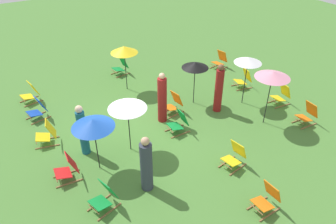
{
  "coord_description": "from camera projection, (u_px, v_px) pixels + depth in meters",
  "views": [
    {
      "loc": [
        8.03,
        -3.6,
        6.73
      ],
      "look_at": [
        0.0,
        1.2,
        0.5
      ],
      "focal_mm": 34.42,
      "sensor_mm": 36.0,
      "label": 1
    }
  ],
  "objects": [
    {
      "name": "deckchair_5",
      "position": [
        68.0,
        169.0,
        9.07
      ],
      "size": [
        0.53,
        0.79,
        0.83
      ],
      "rotation": [
        0.0,
        0.0,
        -0.08
      ],
      "color": "olive",
      "rests_on": "ground"
    },
    {
      "name": "person_1",
      "position": [
        83.0,
        131.0,
        9.76
      ],
      "size": [
        0.34,
        0.34,
        1.74
      ],
      "rotation": [
        0.0,
        0.0,
        3.43
      ],
      "color": "#195972",
      "rests_on": "ground"
    },
    {
      "name": "deckchair_7",
      "position": [
        235.0,
        156.0,
        9.52
      ],
      "size": [
        0.6,
        0.83,
        0.83
      ],
      "rotation": [
        0.0,
        0.0,
        0.18
      ],
      "color": "olive",
      "rests_on": "ground"
    },
    {
      "name": "umbrella_3",
      "position": [
        273.0,
        75.0,
        10.53
      ],
      "size": [
        1.17,
        1.17,
        2.02
      ],
      "color": "black",
      "rests_on": "ground"
    },
    {
      "name": "deckchair_13",
      "position": [
        307.0,
        114.0,
        11.34
      ],
      "size": [
        0.52,
        0.79,
        0.83
      ],
      "rotation": [
        0.0,
        0.0,
        -0.06
      ],
      "color": "olive",
      "rests_on": "ground"
    },
    {
      "name": "person_2",
      "position": [
        219.0,
        89.0,
        11.75
      ],
      "size": [
        0.37,
        0.37,
        1.9
      ],
      "rotation": [
        0.0,
        0.0,
        5.99
      ],
      "color": "maroon",
      "rests_on": "ground"
    },
    {
      "name": "deckchair_9",
      "position": [
        121.0,
        66.0,
        14.59
      ],
      "size": [
        0.59,
        0.82,
        0.83
      ],
      "rotation": [
        0.0,
        0.0,
        0.15
      ],
      "color": "olive",
      "rests_on": "ground"
    },
    {
      "name": "deckchair_11",
      "position": [
        244.0,
        79.0,
        13.56
      ],
      "size": [
        0.6,
        0.83,
        0.83
      ],
      "rotation": [
        0.0,
        0.0,
        -0.18
      ],
      "color": "olive",
      "rests_on": "ground"
    },
    {
      "name": "person_0",
      "position": [
        146.0,
        165.0,
        8.53
      ],
      "size": [
        0.36,
        0.36,
        1.75
      ],
      "rotation": [
        0.0,
        0.0,
        4.8
      ],
      "color": "#333847",
      "rests_on": "ground"
    },
    {
      "name": "deckchair_1",
      "position": [
        47.0,
        134.0,
        10.41
      ],
      "size": [
        0.64,
        0.85,
        0.83
      ],
      "rotation": [
        0.0,
        0.0,
        -0.24
      ],
      "color": "olive",
      "rests_on": "ground"
    },
    {
      "name": "person_3",
      "position": [
        162.0,
        99.0,
        11.2
      ],
      "size": [
        0.39,
        0.39,
        1.9
      ],
      "rotation": [
        0.0,
        0.0,
        1.81
      ],
      "color": "maroon",
      "rests_on": "ground"
    },
    {
      "name": "deckchair_8",
      "position": [
        104.0,
        197.0,
        8.22
      ],
      "size": [
        0.67,
        0.86,
        0.83
      ],
      "rotation": [
        0.0,
        0.0,
        0.29
      ],
      "color": "olive",
      "rests_on": "ground"
    },
    {
      "name": "deckchair_0",
      "position": [
        281.0,
        95.0,
        12.45
      ],
      "size": [
        0.54,
        0.8,
        0.83
      ],
      "rotation": [
        0.0,
        0.0,
        -0.09
      ],
      "color": "olive",
      "rests_on": "ground"
    },
    {
      "name": "deckchair_12",
      "position": [
        220.0,
        60.0,
        15.12
      ],
      "size": [
        0.61,
        0.84,
        0.83
      ],
      "rotation": [
        0.0,
        0.0,
        0.19
      ],
      "color": "olive",
      "rests_on": "ground"
    },
    {
      "name": "umbrella_1",
      "position": [
        248.0,
        60.0,
        11.7
      ],
      "size": [
        1.02,
        1.02,
        1.93
      ],
      "color": "black",
      "rests_on": "ground"
    },
    {
      "name": "deckchair_6",
      "position": [
        179.0,
        122.0,
        10.94
      ],
      "size": [
        0.49,
        0.77,
        0.83
      ],
      "rotation": [
        0.0,
        0.0,
        -0.01
      ],
      "color": "olive",
      "rests_on": "ground"
    },
    {
      "name": "deckchair_2",
      "position": [
        267.0,
        199.0,
        8.17
      ],
      "size": [
        0.51,
        0.78,
        0.83
      ],
      "rotation": [
        0.0,
        0.0,
        0.05
      ],
      "color": "olive",
      "rests_on": "ground"
    },
    {
      "name": "umbrella_0",
      "position": [
        124.0,
        50.0,
        12.64
      ],
      "size": [
        1.09,
        1.09,
        1.91
      ],
      "color": "black",
      "rests_on": "ground"
    },
    {
      "name": "umbrella_5",
      "position": [
        93.0,
        123.0,
        8.73
      ],
      "size": [
        1.2,
        1.2,
        1.77
      ],
      "color": "black",
      "rests_on": "ground"
    },
    {
      "name": "deckchair_10",
      "position": [
        38.0,
        109.0,
        11.62
      ],
      "size": [
        0.63,
        0.85,
        0.83
      ],
      "rotation": [
        0.0,
        0.0,
        0.22
      ],
      "color": "olive",
      "rests_on": "ground"
    },
    {
      "name": "ground_plane",
      "position": [
        138.0,
        134.0,
        11.0
      ],
      "size": [
        40.0,
        40.0,
        0.0
      ],
      "primitive_type": "plane",
      "color": "#477A33"
    },
    {
      "name": "umbrella_4",
      "position": [
        127.0,
        105.0,
        9.43
      ],
      "size": [
        1.17,
        1.17,
        1.82
      ],
      "color": "black",
      "rests_on": "ground"
    },
    {
      "name": "deckchair_3",
      "position": [
        174.0,
        104.0,
        11.93
      ],
      "size": [
        0.59,
        0.83,
        0.83
      ],
      "rotation": [
        0.0,
        0.0,
        0.16
      ],
      "color": "olive",
      "rests_on": "ground"
    },
    {
      "name": "umbrella_2",
      "position": [
        195.0,
        65.0,
        11.82
      ],
      "size": [
        1.0,
        1.0,
        1.73
      ],
      "color": "black",
      "rests_on": "ground"
    },
    {
      "name": "deckchair_14",
      "position": [
        31.0,
        93.0,
        12.58
      ],
      "size": [
        0.62,
        0.84,
        0.83
      ],
      "rotation": [
        0.0,
        0.0,
        0.2
      ],
      "color": "olive",
      "rests_on": "ground"
    }
  ]
}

